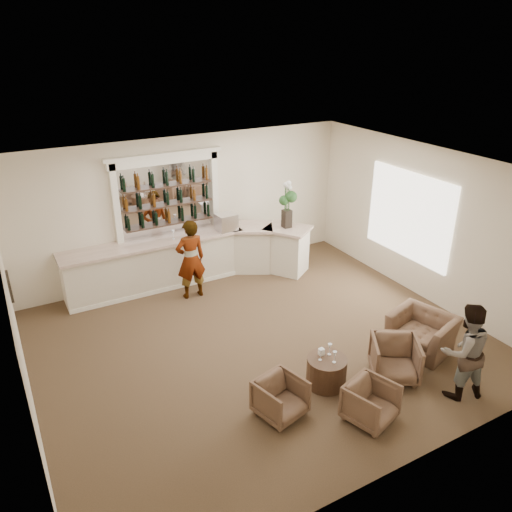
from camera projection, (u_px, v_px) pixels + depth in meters
The scene contains 19 objects.
ground at pixel (262, 342), 9.45m from camera, with size 8.00×8.00×0.00m, color brown.
room_shell at pixel (251, 213), 9.12m from camera, with size 8.04×7.02×3.32m.
bar_counter at pixel (192, 259), 11.53m from camera, with size 5.72×1.80×1.14m.
back_bar_alcove at pixel (167, 196), 11.11m from camera, with size 2.64×0.25×3.00m.
cocktail_table at pixel (326, 371), 8.23m from camera, with size 0.66×0.66×0.50m, color #462F1E.
sommelier at pixel (191, 259), 10.73m from camera, with size 0.65×0.43×1.79m, color gray.
guest at pixel (464, 351), 7.77m from camera, with size 0.80×0.62×1.64m, color gray.
armchair_left at pixel (281, 398), 7.54m from camera, with size 0.67×0.69×0.62m, color brown.
armchair_center at pixel (371, 403), 7.44m from camera, with size 0.67×0.69×0.63m, color brown.
armchair_right at pixel (395, 359), 8.37m from camera, with size 0.76×0.78×0.71m, color brown.
armchair_far at pixel (422, 332), 9.12m from camera, with size 1.07×0.93×0.70m, color brown.
espresso_machine at pixel (226, 222), 11.55m from camera, with size 0.45×0.38×0.40m, color silver.
flower_vase at pixel (287, 201), 11.55m from camera, with size 0.30×0.30×1.13m.
wine_glass_bar_left at pixel (191, 232), 11.23m from camera, with size 0.07×0.07×0.21m, color white, non-canonical shape.
wine_glass_bar_right at pixel (173, 235), 11.09m from camera, with size 0.07×0.07×0.21m, color white, non-canonical shape.
wine_glass_tbl_a at pixel (320, 355), 8.06m from camera, with size 0.07×0.07×0.21m, color white, non-canonical shape.
wine_glass_tbl_b at pixel (330, 349), 8.19m from camera, with size 0.07×0.07×0.21m, color white, non-canonical shape.
wine_glass_tbl_c at pixel (334, 357), 8.00m from camera, with size 0.07×0.07×0.21m, color white, non-canonical shape.
napkin_holder at pixel (321, 352), 8.21m from camera, with size 0.08×0.08×0.12m, color white.
Camera 1 is at (-3.93, -6.90, 5.38)m, focal length 35.00 mm.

